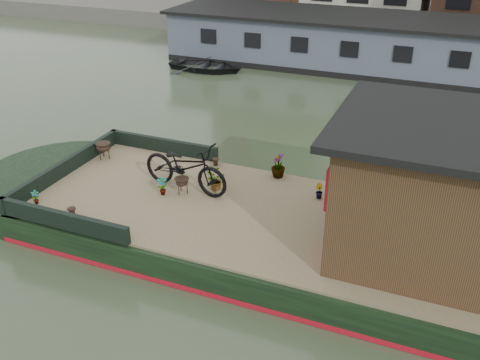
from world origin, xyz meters
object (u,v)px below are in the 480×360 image
at_px(cabin, 449,191).
at_px(brazier_front, 182,186).
at_px(potted_plant_a, 162,186).
at_px(brazier_rear, 104,151).
at_px(bicycle, 185,167).
at_px(dinghy, 206,63).

height_order(cabin, brazier_front, cabin).
xyz_separation_m(potted_plant_a, brazier_rear, (-2.22, 1.06, -0.00)).
bearing_deg(potted_plant_a, cabin, 0.44).
xyz_separation_m(bicycle, potted_plant_a, (-0.35, -0.42, -0.34)).
bearing_deg(brazier_rear, dinghy, 101.82).
distance_m(bicycle, dinghy, 11.70).
relative_size(potted_plant_a, dinghy, 0.13).
bearing_deg(brazier_rear, potted_plant_a, -25.49).
bearing_deg(cabin, brazier_front, 178.08).
height_order(cabin, brazier_rear, cabin).
xyz_separation_m(cabin, bicycle, (-5.22, 0.38, -0.69)).
distance_m(bicycle, potted_plant_a, 0.64).
height_order(potted_plant_a, brazier_rear, potted_plant_a).
bearing_deg(brazier_rear, cabin, -7.42).
distance_m(bicycle, brazier_rear, 2.66).
distance_m(cabin, brazier_front, 5.32).
distance_m(potted_plant_a, brazier_rear, 2.46).
distance_m(potted_plant_a, dinghy, 11.94).
height_order(bicycle, brazier_rear, bicycle).
xyz_separation_m(bicycle, brazier_front, (0.01, -0.20, -0.36)).
bearing_deg(dinghy, cabin, -138.58).
distance_m(brazier_rear, dinghy, 10.29).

